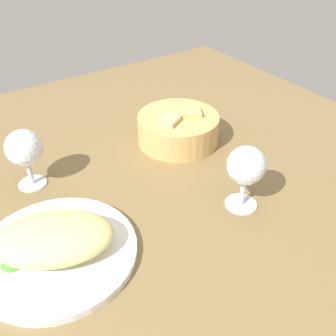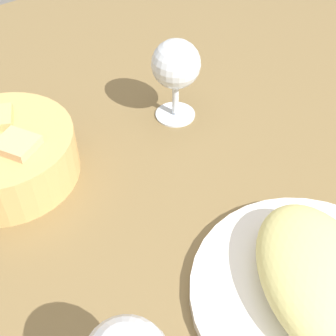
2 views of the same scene
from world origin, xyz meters
TOP-DOWN VIEW (x-y plane):
  - ground_plane at (0.00, 0.00)cm, footprint 140.00×140.00cm
  - plate at (-17.86, 0.10)cm, footprint 26.77×26.77cm
  - omelette at (-17.86, 0.10)cm, footprint 23.06×19.94cm
  - lettuce_garnish at (-24.58, 1.10)cm, footprint 3.93×3.93cm
  - bread_basket at (19.93, 18.48)cm, footprint 19.27×19.27cm
  - wine_glass_near at (16.47, -7.59)cm, footprint 7.28×7.28cm
  - wine_glass_far at (-14.91, 21.54)cm, footprint 7.36×7.36cm

SIDE VIEW (x-z plane):
  - ground_plane at x=0.00cm, z-range -2.00..0.00cm
  - plate at x=-17.86cm, z-range 0.00..1.40cm
  - lettuce_garnish at x=-24.58cm, z-range 1.40..2.62cm
  - bread_basket at x=19.93cm, z-range -0.48..7.55cm
  - omelette at x=-17.86cm, z-range 1.40..6.85cm
  - wine_glass_far at x=-14.91cm, z-range 2.16..14.80cm
  - wine_glass_near at x=16.47cm, z-range 2.27..15.26cm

